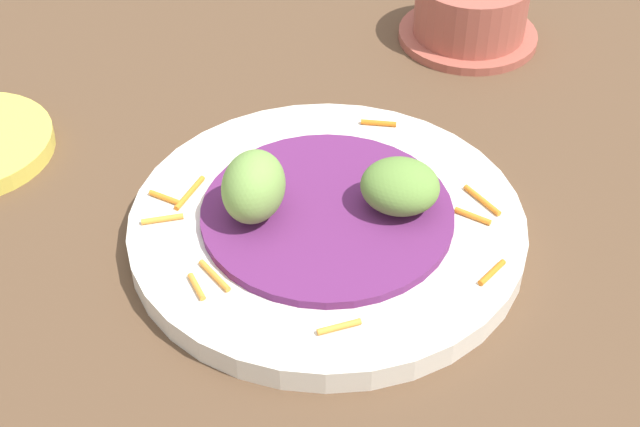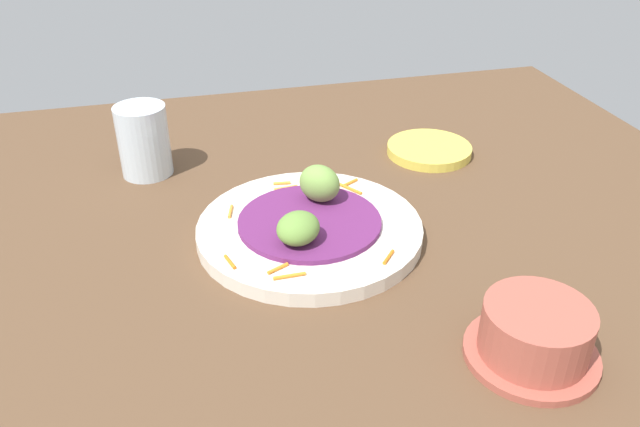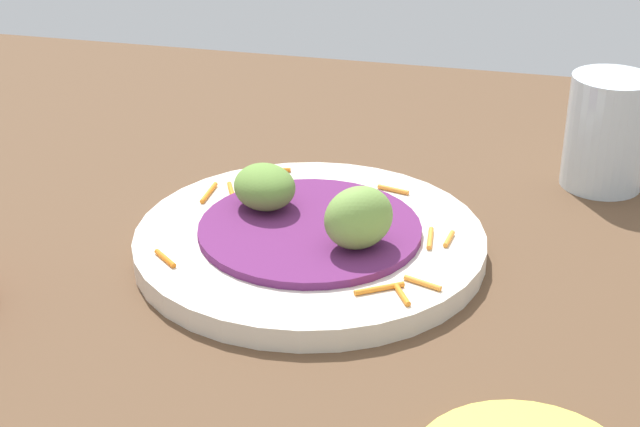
# 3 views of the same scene
# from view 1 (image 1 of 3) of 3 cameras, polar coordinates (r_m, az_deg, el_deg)

# --- Properties ---
(table_surface) EXTENTS (1.10, 1.10, 0.02)m
(table_surface) POSITION_cam_1_polar(r_m,az_deg,el_deg) (0.70, -0.21, 1.57)
(table_surface) COLOR brown
(table_surface) RESTS_ON ground
(main_plate) EXTENTS (0.28, 0.28, 0.02)m
(main_plate) POSITION_cam_1_polar(r_m,az_deg,el_deg) (0.64, 0.45, -0.82)
(main_plate) COLOR silver
(main_plate) RESTS_ON table_surface
(cabbage_bed) EXTENTS (0.18, 0.18, 0.01)m
(cabbage_bed) POSITION_cam_1_polar(r_m,az_deg,el_deg) (0.63, 0.45, 0.01)
(cabbage_bed) COLOR #60235B
(cabbage_bed) RESTS_ON main_plate
(carrot_garnish) EXTENTS (0.22, 0.20, 0.00)m
(carrot_garnish) POSITION_cam_1_polar(r_m,az_deg,el_deg) (0.62, -0.62, -0.75)
(carrot_garnish) COLOR orange
(carrot_garnish) RESTS_ON main_plate
(guac_scoop_left) EXTENTS (0.07, 0.07, 0.05)m
(guac_scoop_left) POSITION_cam_1_polar(r_m,az_deg,el_deg) (0.61, -4.17, 1.69)
(guac_scoop_left) COLOR #759E47
(guac_scoop_left) RESTS_ON cabbage_bed
(guac_scoop_center) EXTENTS (0.07, 0.07, 0.04)m
(guac_scoop_center) POSITION_cam_1_polar(r_m,az_deg,el_deg) (0.62, 5.02, 1.70)
(guac_scoop_center) COLOR olive
(guac_scoop_center) RESTS_ON cabbage_bed
(terracotta_bowl) EXTENTS (0.13, 0.13, 0.06)m
(terracotta_bowl) POSITION_cam_1_polar(r_m,az_deg,el_deg) (0.86, 9.37, 12.28)
(terracotta_bowl) COLOR #A85142
(terracotta_bowl) RESTS_ON table_surface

